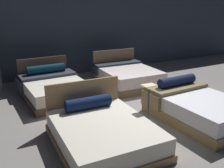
# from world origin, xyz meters

# --- Properties ---
(ground_plane) EXTENTS (18.00, 18.00, 0.02)m
(ground_plane) POSITION_xyz_m (0.00, 0.00, -0.01)
(ground_plane) COLOR gray
(showroom_back_wall) EXTENTS (18.00, 0.06, 3.50)m
(showroom_back_wall) POSITION_xyz_m (0.00, 3.84, 1.75)
(showroom_back_wall) COLOR #333D4C
(showroom_back_wall) RESTS_ON ground_plane
(bed_0) EXTENTS (1.74, 2.10, 0.95)m
(bed_0) POSITION_xyz_m (-1.10, -1.04, 0.24)
(bed_0) COLOR #9A754D
(bed_0) RESTS_ON ground_plane
(bed_1) EXTENTS (1.61, 2.16, 0.81)m
(bed_1) POSITION_xyz_m (1.19, -1.07, 0.28)
(bed_1) COLOR olive
(bed_1) RESTS_ON ground_plane
(bed_2) EXTENTS (1.65, 2.09, 0.94)m
(bed_2) POSITION_xyz_m (-1.19, 1.76, 0.27)
(bed_2) COLOR brown
(bed_2) RESTS_ON ground_plane
(bed_3) EXTENTS (1.73, 2.03, 0.97)m
(bed_3) POSITION_xyz_m (1.13, 1.73, 0.28)
(bed_3) COLOR brown
(bed_3) RESTS_ON ground_plane
(price_sign) EXTENTS (0.28, 0.24, 0.91)m
(price_sign) POSITION_xyz_m (0.00, -0.89, 0.35)
(price_sign) COLOR #3F3F44
(price_sign) RESTS_ON ground_plane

